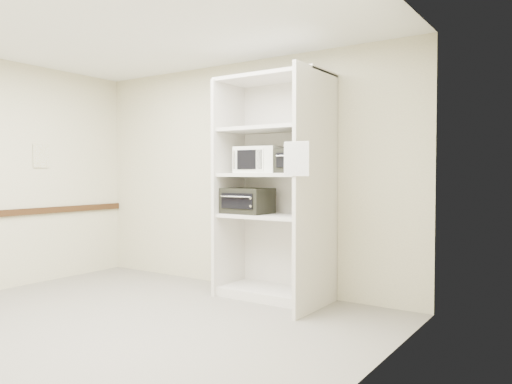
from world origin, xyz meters
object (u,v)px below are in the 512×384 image
Objects in this scene: toaster_oven_upper at (299,161)px; toaster_oven_lower at (248,201)px; microwave at (260,160)px; shelving_unit at (278,195)px.

toaster_oven_upper is 0.78m from toaster_oven_lower.
toaster_oven_lower is (-0.64, -0.02, -0.43)m from toaster_oven_upper.
toaster_oven_upper is 0.86× the size of toaster_oven_lower.
microwave reaches higher than toaster_oven_lower.
microwave is 0.95× the size of toaster_oven_lower.
microwave is at bearing 28.91° from toaster_oven_lower.
toaster_oven_lower is at bearing 174.39° from toaster_oven_upper.
shelving_unit is at bearing 10.83° from toaster_oven_lower.
shelving_unit reaches higher than toaster_oven_lower.
toaster_oven_upper is (0.52, -0.05, -0.02)m from microwave.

